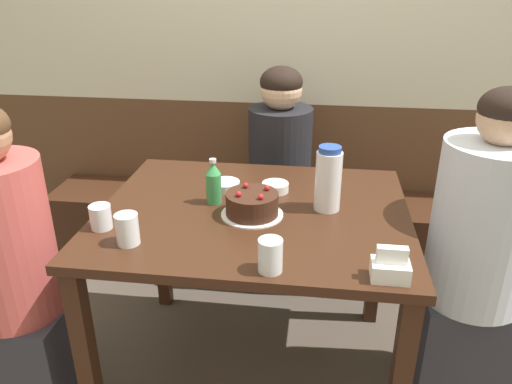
{
  "coord_description": "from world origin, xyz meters",
  "views": [
    {
      "loc": [
        0.23,
        -1.66,
        1.6
      ],
      "look_at": [
        0.0,
        0.05,
        0.83
      ],
      "focal_mm": 35.0,
      "sensor_mm": 36.0,
      "label": 1
    }
  ],
  "objects_px": {
    "birthday_cake": "(253,205)",
    "person_grey_tee": "(14,279)",
    "bowl_rice_small": "(225,186)",
    "soju_bottle": "(214,182)",
    "water_pitcher": "(328,179)",
    "person_teal_shirt": "(477,258)",
    "bowl_soup_white": "(275,187)",
    "glass_tumbler_short": "(270,255)",
    "person_pale_blue_shirt": "(279,185)",
    "glass_shot_small": "(101,217)",
    "napkin_holder": "(390,267)",
    "bench_seat": "(274,234)",
    "glass_water_tall": "(127,229)"
  },
  "relations": [
    {
      "from": "birthday_cake",
      "to": "person_grey_tee",
      "type": "height_order",
      "value": "person_grey_tee"
    },
    {
      "from": "birthday_cake",
      "to": "person_grey_tee",
      "type": "relative_size",
      "value": 0.19
    },
    {
      "from": "bowl_rice_small",
      "to": "soju_bottle",
      "type": "bearing_deg",
      "value": -98.48
    },
    {
      "from": "water_pitcher",
      "to": "person_teal_shirt",
      "type": "distance_m",
      "value": 0.63
    },
    {
      "from": "bowl_soup_white",
      "to": "glass_tumbler_short",
      "type": "bearing_deg",
      "value": -85.86
    },
    {
      "from": "water_pitcher",
      "to": "person_pale_blue_shirt",
      "type": "height_order",
      "value": "person_pale_blue_shirt"
    },
    {
      "from": "water_pitcher",
      "to": "person_pale_blue_shirt",
      "type": "xyz_separation_m",
      "value": [
        -0.24,
        0.69,
        -0.33
      ]
    },
    {
      "from": "person_pale_blue_shirt",
      "to": "person_teal_shirt",
      "type": "bearing_deg",
      "value": 48.71
    },
    {
      "from": "bowl_soup_white",
      "to": "glass_shot_small",
      "type": "bearing_deg",
      "value": -145.34
    },
    {
      "from": "napkin_holder",
      "to": "soju_bottle",
      "type": "bearing_deg",
      "value": 144.32
    },
    {
      "from": "napkin_holder",
      "to": "glass_shot_small",
      "type": "height_order",
      "value": "napkin_holder"
    },
    {
      "from": "bowl_rice_small",
      "to": "water_pitcher",
      "type": "bearing_deg",
      "value": -16.81
    },
    {
      "from": "water_pitcher",
      "to": "glass_tumbler_short",
      "type": "bearing_deg",
      "value": -110.26
    },
    {
      "from": "birthday_cake",
      "to": "glass_tumbler_short",
      "type": "height_order",
      "value": "birthday_cake"
    },
    {
      "from": "water_pitcher",
      "to": "glass_tumbler_short",
      "type": "relative_size",
      "value": 2.37
    },
    {
      "from": "glass_shot_small",
      "to": "person_pale_blue_shirt",
      "type": "distance_m",
      "value": 1.11
    },
    {
      "from": "bench_seat",
      "to": "person_teal_shirt",
      "type": "relative_size",
      "value": 2.02
    },
    {
      "from": "water_pitcher",
      "to": "glass_shot_small",
      "type": "height_order",
      "value": "water_pitcher"
    },
    {
      "from": "person_teal_shirt",
      "to": "bowl_rice_small",
      "type": "bearing_deg",
      "value": -8.25
    },
    {
      "from": "bench_seat",
      "to": "bowl_rice_small",
      "type": "height_order",
      "value": "bowl_rice_small"
    },
    {
      "from": "person_grey_tee",
      "to": "bowl_soup_white",
      "type": "bearing_deg",
      "value": 27.15
    },
    {
      "from": "soju_bottle",
      "to": "bowl_soup_white",
      "type": "xyz_separation_m",
      "value": [
        0.22,
        0.14,
        -0.07
      ]
    },
    {
      "from": "bowl_soup_white",
      "to": "person_teal_shirt",
      "type": "height_order",
      "value": "person_teal_shirt"
    },
    {
      "from": "bench_seat",
      "to": "glass_water_tall",
      "type": "height_order",
      "value": "glass_water_tall"
    },
    {
      "from": "bowl_soup_white",
      "to": "person_grey_tee",
      "type": "distance_m",
      "value": 1.03
    },
    {
      "from": "glass_water_tall",
      "to": "person_pale_blue_shirt",
      "type": "distance_m",
      "value": 1.14
    },
    {
      "from": "bowl_rice_small",
      "to": "birthday_cake",
      "type": "bearing_deg",
      "value": -55.87
    },
    {
      "from": "bench_seat",
      "to": "person_teal_shirt",
      "type": "xyz_separation_m",
      "value": [
        0.83,
        -0.8,
        0.4
      ]
    },
    {
      "from": "bowl_soup_white",
      "to": "person_teal_shirt",
      "type": "relative_size",
      "value": 0.09
    },
    {
      "from": "birthday_cake",
      "to": "soju_bottle",
      "type": "height_order",
      "value": "soju_bottle"
    },
    {
      "from": "napkin_holder",
      "to": "person_teal_shirt",
      "type": "height_order",
      "value": "person_teal_shirt"
    },
    {
      "from": "glass_water_tall",
      "to": "person_grey_tee",
      "type": "height_order",
      "value": "person_grey_tee"
    },
    {
      "from": "water_pitcher",
      "to": "soju_bottle",
      "type": "relative_size",
      "value": 1.38
    },
    {
      "from": "glass_tumbler_short",
      "to": "bowl_soup_white",
      "type": "bearing_deg",
      "value": 94.14
    },
    {
      "from": "napkin_holder",
      "to": "bowl_soup_white",
      "type": "bearing_deg",
      "value": 124.06
    },
    {
      "from": "soju_bottle",
      "to": "glass_shot_small",
      "type": "distance_m",
      "value": 0.43
    },
    {
      "from": "napkin_holder",
      "to": "glass_tumbler_short",
      "type": "bearing_deg",
      "value": -179.47
    },
    {
      "from": "glass_shot_small",
      "to": "person_teal_shirt",
      "type": "distance_m",
      "value": 1.37
    },
    {
      "from": "napkin_holder",
      "to": "person_teal_shirt",
      "type": "bearing_deg",
      "value": 48.03
    },
    {
      "from": "bowl_rice_small",
      "to": "glass_water_tall",
      "type": "relative_size",
      "value": 1.13
    },
    {
      "from": "water_pitcher",
      "to": "glass_water_tall",
      "type": "distance_m",
      "value": 0.73
    },
    {
      "from": "bench_seat",
      "to": "napkin_holder",
      "type": "bearing_deg",
      "value": -69.77
    },
    {
      "from": "bowl_soup_white",
      "to": "glass_tumbler_short",
      "type": "xyz_separation_m",
      "value": [
        0.04,
        -0.58,
        0.03
      ]
    },
    {
      "from": "birthday_cake",
      "to": "person_teal_shirt",
      "type": "relative_size",
      "value": 0.18
    },
    {
      "from": "birthday_cake",
      "to": "glass_shot_small",
      "type": "relative_size",
      "value": 2.67
    },
    {
      "from": "soju_bottle",
      "to": "napkin_holder",
      "type": "xyz_separation_m",
      "value": [
        0.61,
        -0.44,
        -0.05
      ]
    },
    {
      "from": "bowl_soup_white",
      "to": "glass_shot_small",
      "type": "relative_size",
      "value": 1.26
    },
    {
      "from": "napkin_holder",
      "to": "glass_water_tall",
      "type": "distance_m",
      "value": 0.83
    },
    {
      "from": "soju_bottle",
      "to": "person_pale_blue_shirt",
      "type": "height_order",
      "value": "person_pale_blue_shirt"
    },
    {
      "from": "birthday_cake",
      "to": "water_pitcher",
      "type": "height_order",
      "value": "water_pitcher"
    }
  ]
}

